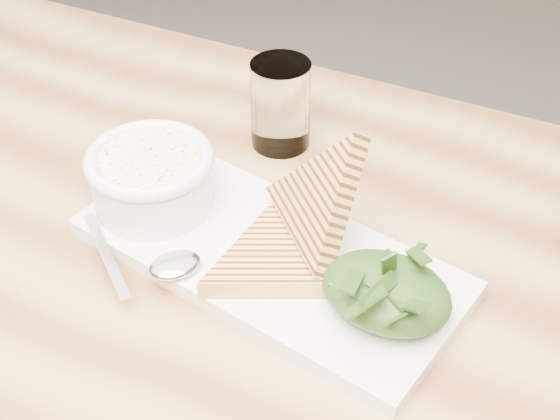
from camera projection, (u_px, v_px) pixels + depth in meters
The scene contains 13 objects.
table_top at pixel (273, 366), 0.65m from camera, with size 1.32×0.88×0.04m, color #A4804E.
table_leg_bl at pixel (101, 213), 1.40m from camera, with size 0.06×0.06×0.73m, color #A4804E.
platter at pixel (269, 257), 0.71m from camera, with size 0.36×0.16×0.02m, color white.
soup_bowl at pixel (153, 184), 0.74m from camera, with size 0.12×0.12×0.05m, color white.
soup at pixel (149, 161), 0.72m from camera, with size 0.10×0.10×0.01m, color beige.
bowl_rim at pixel (149, 159), 0.72m from camera, with size 0.12×0.12×0.01m, color white.
sandwich_flat at pixel (273, 261), 0.68m from camera, with size 0.15×0.15×0.02m, color #C89043, non-canonical shape.
sandwich_lean at pixel (317, 201), 0.68m from camera, with size 0.15×0.15×0.08m, color #C89043, non-canonical shape.
salad_base at pixel (386, 292), 0.64m from camera, with size 0.11×0.09×0.04m, color black.
arugula_pile at pixel (387, 287), 0.63m from camera, with size 0.11×0.10×0.05m, color #2B4C16, non-canonical shape.
spoon_bowl at pixel (175, 265), 0.68m from camera, with size 0.04×0.05×0.01m, color silver.
spoon_handle at pixel (106, 254), 0.70m from camera, with size 0.12×0.01×0.00m, color silver.
glass_near at pixel (281, 105), 0.83m from camera, with size 0.06×0.06×0.10m, color white.
Camera 1 is at (0.20, -0.14, 1.27)m, focal length 50.00 mm.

